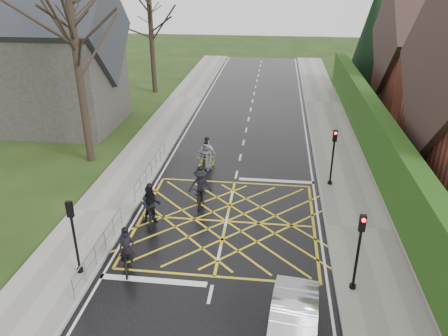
% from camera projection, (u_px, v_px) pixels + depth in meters
% --- Properties ---
extents(ground, '(120.00, 120.00, 0.00)m').
position_uv_depth(ground, '(226.00, 221.00, 20.23)').
color(ground, black).
rests_on(ground, ground).
extents(road, '(9.00, 80.00, 0.01)m').
position_uv_depth(road, '(226.00, 221.00, 20.23)').
color(road, black).
rests_on(road, ground).
extents(sidewalk_right, '(3.00, 80.00, 0.15)m').
position_uv_depth(sidewalk_right, '(359.00, 228.00, 19.55)').
color(sidewalk_right, gray).
rests_on(sidewalk_right, ground).
extents(sidewalk_left, '(3.00, 80.00, 0.15)m').
position_uv_depth(sidewalk_left, '(102.00, 212.00, 20.86)').
color(sidewalk_left, gray).
rests_on(sidewalk_left, ground).
extents(stone_wall, '(0.50, 38.00, 0.70)m').
position_uv_depth(stone_wall, '(375.00, 169.00, 24.65)').
color(stone_wall, slate).
rests_on(stone_wall, ground).
extents(hedge, '(0.90, 38.00, 2.80)m').
position_uv_depth(hedge, '(379.00, 140.00, 23.91)').
color(hedge, '#1B3D10').
rests_on(hedge, stone_wall).
extents(house_far, '(9.80, 8.80, 10.30)m').
position_uv_depth(house_far, '(447.00, 59.00, 33.01)').
color(house_far, brown).
rests_on(house_far, ground).
extents(conifer, '(4.60, 4.60, 10.00)m').
position_uv_depth(conifer, '(374.00, 35.00, 40.39)').
color(conifer, black).
rests_on(conifer, ground).
extents(church, '(8.80, 7.80, 11.00)m').
position_uv_depth(church, '(54.00, 58.00, 30.45)').
color(church, '#2D2B28').
rests_on(church, ground).
extents(tree_near, '(9.24, 9.24, 11.44)m').
position_uv_depth(tree_near, '(72.00, 25.00, 23.29)').
color(tree_near, black).
rests_on(tree_near, ground).
extents(tree_mid, '(10.08, 10.08, 12.48)m').
position_uv_depth(tree_mid, '(107.00, 0.00, 30.31)').
color(tree_mid, black).
rests_on(tree_mid, ground).
extents(tree_far, '(8.40, 8.40, 10.40)m').
position_uv_depth(tree_far, '(150.00, 11.00, 38.04)').
color(tree_far, black).
rests_on(tree_far, ground).
extents(railing_south, '(0.05, 5.04, 1.03)m').
position_uv_depth(railing_south, '(100.00, 244.00, 17.26)').
color(railing_south, slate).
rests_on(railing_south, ground).
extents(railing_north, '(0.05, 6.04, 1.03)m').
position_uv_depth(railing_north, '(151.00, 165.00, 24.01)').
color(railing_north, slate).
rests_on(railing_north, ground).
extents(traffic_light_ne, '(0.24, 0.31, 3.21)m').
position_uv_depth(traffic_light_ne, '(333.00, 158.00, 22.76)').
color(traffic_light_ne, black).
rests_on(traffic_light_ne, ground).
extents(traffic_light_se, '(0.24, 0.31, 3.21)m').
position_uv_depth(traffic_light_se, '(358.00, 254.00, 15.19)').
color(traffic_light_se, black).
rests_on(traffic_light_se, ground).
extents(traffic_light_sw, '(0.24, 0.31, 3.21)m').
position_uv_depth(traffic_light_sw, '(75.00, 238.00, 16.04)').
color(traffic_light_sw, black).
rests_on(traffic_light_sw, ground).
extents(cyclist_rear, '(1.19, 1.99, 1.83)m').
position_uv_depth(cyclist_rear, '(127.00, 255.00, 16.87)').
color(cyclist_rear, black).
rests_on(cyclist_rear, ground).
extents(cyclist_back, '(1.03, 2.10, 2.03)m').
position_uv_depth(cyclist_back, '(151.00, 209.00, 19.78)').
color(cyclist_back, black).
rests_on(cyclist_back, ground).
extents(cyclist_mid, '(1.25, 2.12, 2.01)m').
position_uv_depth(cyclist_mid, '(201.00, 190.00, 21.52)').
color(cyclist_mid, black).
rests_on(cyclist_mid, ground).
extents(cyclist_front, '(1.07, 1.95, 1.90)m').
position_uv_depth(cyclist_front, '(207.00, 157.00, 25.35)').
color(cyclist_front, black).
rests_on(cyclist_front, ground).
extents(cyclist_lead, '(1.30, 1.93, 1.78)m').
position_uv_depth(cyclist_lead, '(206.00, 160.00, 25.11)').
color(cyclist_lead, gold).
rests_on(cyclist_lead, ground).
extents(car, '(1.83, 4.27, 1.37)m').
position_uv_depth(car, '(293.00, 327.00, 13.41)').
color(car, silver).
rests_on(car, ground).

